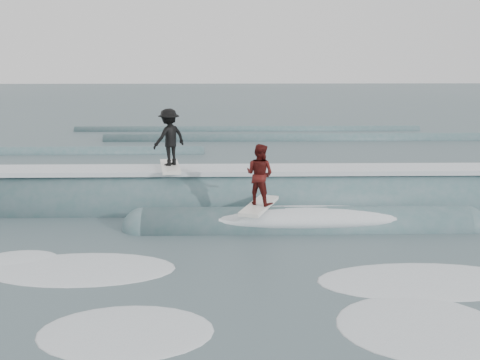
{
  "coord_description": "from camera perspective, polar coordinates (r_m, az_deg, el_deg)",
  "views": [
    {
      "loc": [
        -0.32,
        -11.94,
        4.7
      ],
      "look_at": [
        0.0,
        3.45,
        1.1
      ],
      "focal_mm": 40.0,
      "sensor_mm": 36.0,
      "label": 1
    }
  ],
  "objects": [
    {
      "name": "whitewater",
      "position": [
        11.11,
        1.16,
        -11.87
      ],
      "size": [
        11.84,
        5.09,
        0.1
      ],
      "color": "white",
      "rests_on": "ground"
    },
    {
      "name": "ground",
      "position": [
        12.83,
        0.33,
        -8.32
      ],
      "size": [
        160.0,
        160.0,
        0.0
      ],
      "primitive_type": "plane",
      "color": "#3A4F54",
      "rests_on": "ground"
    },
    {
      "name": "far_swells",
      "position": [
        30.03,
        -5.07,
        4.12
      ],
      "size": [
        38.19,
        8.65,
        0.8
      ],
      "color": "#3D6467",
      "rests_on": "ground"
    },
    {
      "name": "surfer_black",
      "position": [
        16.68,
        -7.55,
        4.31
      ],
      "size": [
        1.27,
        2.06,
        1.85
      ],
      "color": "white",
      "rests_on": "ground"
    },
    {
      "name": "breaking_wave",
      "position": [
        16.74,
        0.84,
        -3.01
      ],
      "size": [
        23.79,
        3.97,
        2.38
      ],
      "color": "#3D6467",
      "rests_on": "ground"
    },
    {
      "name": "surfer_red",
      "position": [
        14.58,
        2.1,
        0.23
      ],
      "size": [
        1.22,
        2.07,
        1.77
      ],
      "color": "white",
      "rests_on": "ground"
    }
  ]
}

